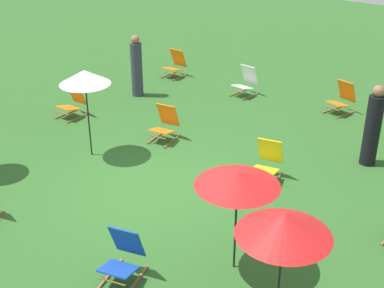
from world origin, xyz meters
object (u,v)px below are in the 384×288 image
object	(u,v)px
deckchair_10	(342,99)
person_0	(137,67)
deckchair_0	(73,102)
deckchair_2	(175,65)
umbrella_2	(238,179)
deckchair_4	(123,257)
deckchair_5	(268,162)
umbrella_1	(85,77)
umbrella_3	(284,224)
person_1	(373,128)
deckchair_1	(165,124)
deckchair_11	(246,82)

from	to	relation	value
deckchair_10	person_0	world-z (taller)	person_0
deckchair_0	deckchair_10	xyz separation A→B (m)	(5.22, 4.41, 0.00)
deckchair_2	umbrella_2	bearing A→B (deg)	-45.43
person_0	deckchair_4	bearing A→B (deg)	-99.35
deckchair_0	deckchair_5	size ratio (longest dim) A/B	0.98
umbrella_1	umbrella_3	distance (m)	5.89
deckchair_10	person_1	world-z (taller)	person_1
deckchair_2	deckchair_10	size ratio (longest dim) A/B	0.97
deckchair_2	deckchair_4	world-z (taller)	same
deckchair_1	person_1	world-z (taller)	person_1
deckchair_1	umbrella_1	size ratio (longest dim) A/B	0.44
umbrella_3	person_1	xyz separation A→B (m)	(-0.76, 5.10, -0.74)
deckchair_5	person_0	distance (m)	5.56
deckchair_1	person_1	bearing A→B (deg)	12.46
deckchair_5	deckchair_2	bearing A→B (deg)	132.26
deckchair_11	person_1	xyz separation A→B (m)	(4.23, -1.84, 0.45)
deckchair_1	deckchair_5	distance (m)	2.78
deckchair_1	deckchair_2	size ratio (longest dim) A/B	1.00
umbrella_3	person_0	distance (m)	8.93
deckchair_0	deckchair_2	distance (m)	3.98
deckchair_1	umbrella_2	xyz separation A→B (m)	(3.79, -2.78, 1.17)
umbrella_1	umbrella_2	xyz separation A→B (m)	(4.53, -1.20, -0.22)
deckchair_1	deckchair_5	size ratio (longest dim) A/B	0.98
deckchair_10	umbrella_3	distance (m)	7.85
deckchair_4	person_1	xyz separation A→B (m)	(1.46, 5.72, 0.45)
deckchair_11	umbrella_1	size ratio (longest dim) A/B	0.44
deckchair_4	umbrella_2	xyz separation A→B (m)	(1.14, 1.21, 1.17)
deckchair_0	person_0	size ratio (longest dim) A/B	0.49
deckchair_5	umbrella_2	bearing A→B (deg)	-82.74
deckchair_10	umbrella_3	xyz separation A→B (m)	(2.37, -7.39, 1.19)
deckchair_0	deckchair_10	world-z (taller)	same
deckchair_0	deckchair_2	xyz separation A→B (m)	(0.03, 3.98, 0.00)
deckchair_1	person_1	xyz separation A→B (m)	(4.10, 1.73, 0.45)
person_1	deckchair_4	bearing A→B (deg)	36.99
deckchair_2	umbrella_2	distance (m)	9.15
deckchair_1	deckchair_10	xyz separation A→B (m)	(2.50, 4.01, 0.00)
deckchair_0	deckchair_5	distance (m)	5.50
deckchair_1	deckchair_5	xyz separation A→B (m)	(2.77, -0.12, 0.00)
deckchair_0	deckchair_5	bearing A→B (deg)	0.76
deckchair_4	umbrella_2	distance (m)	2.04
deckchair_0	umbrella_2	world-z (taller)	umbrella_2
umbrella_2	person_1	bearing A→B (deg)	86.02
umbrella_3	person_1	distance (m)	5.21
deckchair_1	deckchair_11	xyz separation A→B (m)	(-0.12, 3.57, 0.00)
umbrella_1	umbrella_3	bearing A→B (deg)	-17.74
deckchair_4	deckchair_5	xyz separation A→B (m)	(0.13, 3.87, 0.00)
deckchair_4	person_0	distance (m)	7.65
umbrella_2	person_0	distance (m)	7.72
deckchair_0	person_1	size ratio (longest dim) A/B	0.48
umbrella_1	person_1	size ratio (longest dim) A/B	1.10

